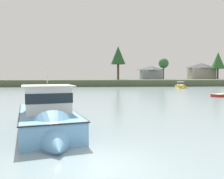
% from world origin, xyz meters
% --- Properties ---
extents(ground_plane, '(555.59, 555.59, 0.00)m').
position_xyz_m(ground_plane, '(0.00, 0.00, 0.00)').
color(ground_plane, gray).
extents(far_shore_bank, '(250.01, 50.80, 2.00)m').
position_xyz_m(far_shore_bank, '(0.00, 86.81, 1.00)').
color(far_shore_bank, '#4C563D').
rests_on(far_shore_bank, ground).
extents(dinghy_red, '(4.07, 2.95, 0.60)m').
position_xyz_m(dinghy_red, '(19.77, 25.81, 0.15)').
color(dinghy_red, '#B2231E').
rests_on(dinghy_red, ground).
extents(cruiser_skyblue, '(5.02, 9.34, 4.54)m').
position_xyz_m(cruiser_skyblue, '(-2.43, 4.50, 0.54)').
color(cruiser_skyblue, '#669ECC').
rests_on(cruiser_skyblue, ground).
extents(cruiser_yellow, '(2.72, 6.67, 3.00)m').
position_xyz_m(cruiser_yellow, '(23.66, 52.50, 0.38)').
color(cruiser_yellow, gold).
rests_on(cruiser_yellow, ground).
extents(shore_tree_center_left, '(5.58, 5.58, 11.18)m').
position_xyz_m(shore_tree_center_left, '(52.20, 84.99, 9.70)').
color(shore_tree_center_left, brown).
rests_on(shore_tree_center_left, far_shore_bank).
extents(shore_tree_far_right, '(4.00, 4.00, 8.39)m').
position_xyz_m(shore_tree_far_right, '(28.68, 83.66, 8.33)').
color(shore_tree_far_right, brown).
rests_on(shore_tree_far_right, far_shore_bank).
extents(shore_tree_inland_c, '(5.18, 5.18, 11.80)m').
position_xyz_m(shore_tree_inland_c, '(9.30, 74.50, 10.49)').
color(shore_tree_inland_c, brown).
rests_on(shore_tree_inland_c, far_shore_bank).
extents(cottage_behind_trees, '(10.56, 7.53, 6.92)m').
position_xyz_m(cottage_behind_trees, '(47.30, 89.43, 5.58)').
color(cottage_behind_trees, '#9E998E').
rests_on(cottage_behind_trees, far_shore_bank).
extents(cottage_near_water, '(8.28, 6.67, 5.26)m').
position_xyz_m(cottage_near_water, '(23.14, 82.22, 4.72)').
color(cottage_near_water, gray).
rests_on(cottage_near_water, far_shore_bank).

